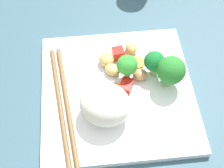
{
  "coord_description": "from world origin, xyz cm",
  "views": [
    {
      "loc": [
        -30.18,
        2.45,
        48.7
      ],
      "look_at": [
        -0.08,
        0.96,
        3.36
      ],
      "focal_mm": 51.85,
      "sensor_mm": 36.0,
      "label": 1
    }
  ],
  "objects_px": {
    "rice_mound": "(105,104)",
    "carrot_slice_1": "(138,62)",
    "broccoli_floret_0": "(127,66)",
    "square_plate": "(117,92)",
    "chopstick_pair": "(64,104)"
  },
  "relations": [
    {
      "from": "carrot_slice_1",
      "to": "chopstick_pair",
      "type": "xyz_separation_m",
      "value": [
        -0.08,
        0.13,
        0.0
      ]
    },
    {
      "from": "rice_mound",
      "to": "broccoli_floret_0",
      "type": "height_order",
      "value": "rice_mound"
    },
    {
      "from": "chopstick_pair",
      "to": "square_plate",
      "type": "bearing_deg",
      "value": 96.61
    },
    {
      "from": "rice_mound",
      "to": "carrot_slice_1",
      "type": "height_order",
      "value": "rice_mound"
    },
    {
      "from": "carrot_slice_1",
      "to": "chopstick_pair",
      "type": "distance_m",
      "value": 0.16
    },
    {
      "from": "broccoli_floret_0",
      "to": "chopstick_pair",
      "type": "height_order",
      "value": "broccoli_floret_0"
    },
    {
      "from": "square_plate",
      "to": "rice_mound",
      "type": "bearing_deg",
      "value": 153.35
    },
    {
      "from": "square_plate",
      "to": "broccoli_floret_0",
      "type": "xyz_separation_m",
      "value": [
        0.02,
        -0.02,
        0.04
      ]
    },
    {
      "from": "carrot_slice_1",
      "to": "broccoli_floret_0",
      "type": "bearing_deg",
      "value": 143.41
    },
    {
      "from": "broccoli_floret_0",
      "to": "carrot_slice_1",
      "type": "xyz_separation_m",
      "value": [
        0.03,
        -0.02,
        -0.03
      ]
    },
    {
      "from": "broccoli_floret_0",
      "to": "chopstick_pair",
      "type": "distance_m",
      "value": 0.13
    },
    {
      "from": "carrot_slice_1",
      "to": "rice_mound",
      "type": "bearing_deg",
      "value": 148.11
    },
    {
      "from": "square_plate",
      "to": "rice_mound",
      "type": "xyz_separation_m",
      "value": [
        -0.05,
        0.02,
        0.04
      ]
    },
    {
      "from": "rice_mound",
      "to": "carrot_slice_1",
      "type": "xyz_separation_m",
      "value": [
        0.1,
        -0.06,
        -0.03
      ]
    },
    {
      "from": "carrot_slice_1",
      "to": "chopstick_pair",
      "type": "relative_size",
      "value": 0.11
    }
  ]
}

